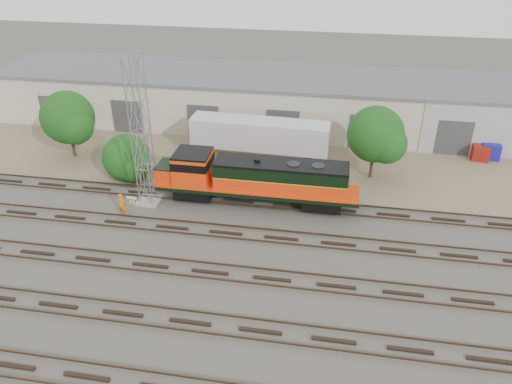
% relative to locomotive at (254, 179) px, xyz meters
% --- Properties ---
extents(ground, '(140.00, 140.00, 0.00)m').
position_rel_locomotive_xyz_m(ground, '(-1.23, -6.00, -2.19)').
color(ground, '#47423A').
rests_on(ground, ground).
extents(dirt_strip, '(80.00, 16.00, 0.02)m').
position_rel_locomotive_xyz_m(dirt_strip, '(-1.23, 9.00, -2.18)').
color(dirt_strip, '#726047').
rests_on(dirt_strip, ground).
extents(tracks, '(80.00, 20.40, 0.28)m').
position_rel_locomotive_xyz_m(tracks, '(-1.23, -9.00, -2.11)').
color(tracks, black).
rests_on(tracks, ground).
extents(warehouse, '(58.40, 10.40, 5.30)m').
position_rel_locomotive_xyz_m(warehouse, '(-1.19, 16.98, 0.47)').
color(warehouse, beige).
rests_on(warehouse, ground).
extents(locomotive, '(15.68, 2.75, 3.77)m').
position_rel_locomotive_xyz_m(locomotive, '(0.00, 0.00, 0.00)').
color(locomotive, black).
rests_on(locomotive, tracks).
extents(signal_tower, '(1.74, 1.74, 11.80)m').
position_rel_locomotive_xyz_m(signal_tower, '(-8.22, -1.19, 3.56)').
color(signal_tower, gray).
rests_on(signal_tower, ground).
extents(sign_post, '(0.79, 0.08, 1.94)m').
position_rel_locomotive_xyz_m(sign_post, '(-8.46, -3.73, -0.83)').
color(sign_post, gray).
rests_on(sign_post, ground).
extents(worker, '(0.74, 0.60, 1.76)m').
position_rel_locomotive_xyz_m(worker, '(-9.55, -3.25, -1.31)').
color(worker, orange).
rests_on(worker, ground).
extents(semi_trailer, '(12.63, 3.05, 3.86)m').
position_rel_locomotive_xyz_m(semi_trailer, '(-0.53, 7.83, 0.24)').
color(semi_trailer, silver).
rests_on(semi_trailer, ground).
extents(dumpster_blue, '(1.67, 1.58, 1.50)m').
position_rel_locomotive_xyz_m(dumpster_blue, '(20.17, 11.81, -1.44)').
color(dumpster_blue, '#19169C').
rests_on(dumpster_blue, ground).
extents(dumpster_red, '(1.62, 1.53, 1.40)m').
position_rel_locomotive_xyz_m(dumpster_red, '(19.23, 11.32, -1.49)').
color(dumpster_red, maroon).
rests_on(dumpster_red, ground).
extents(tree_west, '(5.03, 4.79, 6.27)m').
position_rel_locomotive_xyz_m(tree_west, '(-17.80, 5.42, 1.56)').
color(tree_west, '#382619').
rests_on(tree_west, ground).
extents(tree_mid, '(4.26, 4.06, 4.06)m').
position_rel_locomotive_xyz_m(tree_mid, '(-11.28, 2.48, -0.50)').
color(tree_mid, '#382619').
rests_on(tree_mid, ground).
extents(tree_east, '(4.95, 4.72, 6.37)m').
position_rel_locomotive_xyz_m(tree_east, '(9.42, 5.87, 1.70)').
color(tree_east, '#382619').
rests_on(tree_east, ground).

